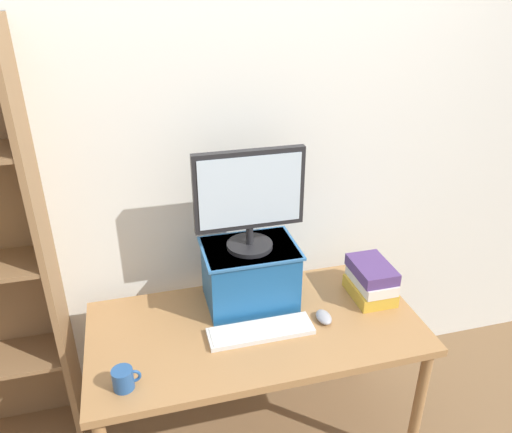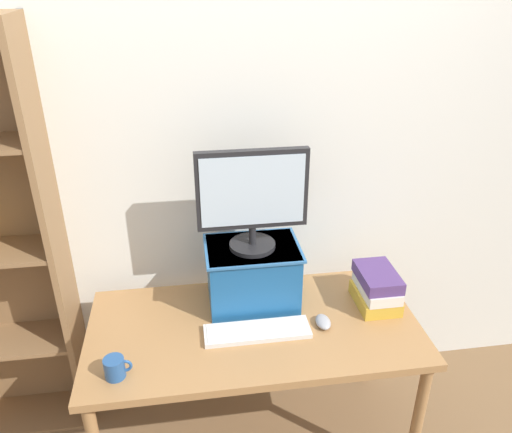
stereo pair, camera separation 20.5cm
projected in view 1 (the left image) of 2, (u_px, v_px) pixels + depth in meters
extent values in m
cube|color=silver|center=(229.00, 163.00, 2.37)|extent=(7.00, 0.08, 2.60)
cube|color=#9E7042|center=(256.00, 328.00, 2.22)|extent=(1.46, 0.72, 0.04)
cylinder|color=#9E7042|center=(418.00, 408.00, 2.27)|extent=(0.05, 0.05, 0.68)
cylinder|color=#9E7042|center=(109.00, 369.00, 2.49)|extent=(0.05, 0.05, 0.68)
cylinder|color=#9E7042|center=(359.00, 324.00, 2.80)|extent=(0.05, 0.05, 0.68)
cube|color=olive|center=(48.00, 261.00, 2.16)|extent=(0.03, 0.28, 1.99)
cube|color=#195189|center=(250.00, 274.00, 2.31)|extent=(0.41, 0.30, 0.29)
cube|color=#2D669E|center=(250.00, 248.00, 2.24)|extent=(0.43, 0.31, 0.01)
cylinder|color=black|center=(250.00, 245.00, 2.24)|extent=(0.21, 0.21, 0.02)
cylinder|color=black|center=(250.00, 235.00, 2.21)|extent=(0.03, 0.03, 0.08)
cube|color=black|center=(249.00, 190.00, 2.11)|extent=(0.48, 0.04, 0.35)
cube|color=silver|center=(250.00, 192.00, 2.10)|extent=(0.44, 0.00, 0.31)
cube|color=silver|center=(261.00, 331.00, 2.15)|extent=(0.46, 0.14, 0.02)
cube|color=white|center=(261.00, 329.00, 2.15)|extent=(0.43, 0.12, 0.00)
ellipsoid|color=#99999E|center=(324.00, 317.00, 2.23)|extent=(0.06, 0.10, 0.04)
cube|color=gold|center=(370.00, 290.00, 2.39)|extent=(0.18, 0.24, 0.06)
cube|color=silver|center=(372.00, 280.00, 2.36)|extent=(0.16, 0.25, 0.05)
cube|color=#4C336B|center=(372.00, 269.00, 2.35)|extent=(0.17, 0.25, 0.06)
cylinder|color=#234C84|center=(123.00, 379.00, 1.86)|extent=(0.08, 0.08, 0.09)
torus|color=#234C84|center=(134.00, 376.00, 1.87)|extent=(0.06, 0.01, 0.06)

